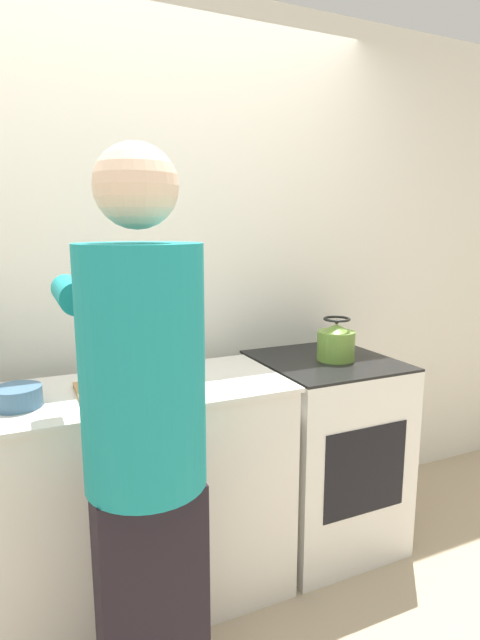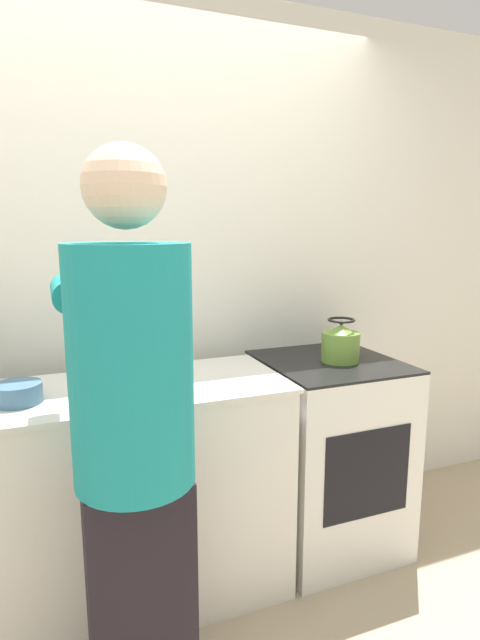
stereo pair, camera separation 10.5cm
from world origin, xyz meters
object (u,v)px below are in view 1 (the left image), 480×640
object	(u,v)px
knife	(128,386)
oven	(323,450)
bowl_prep	(17,397)
kettle	(336,342)
person	(144,436)
cutting_board	(117,389)

from	to	relation	value
knife	oven	bearing A→B (deg)	2.75
knife	bowl_prep	bearing A→B (deg)	177.93
oven	kettle	bearing A→B (deg)	-37.29
person	kettle	distance (m)	1.20
oven	kettle	size ratio (longest dim) A/B	4.55
oven	bowl_prep	xyz separation A→B (m)	(-1.35, -0.10, 0.50)
oven	kettle	xyz separation A→B (m)	(0.04, -0.03, 0.55)
bowl_prep	cutting_board	bearing A→B (deg)	5.04
person	cutting_board	xyz separation A→B (m)	(0.02, 0.52, -0.02)
knife	cutting_board	bearing A→B (deg)	141.31
person	kettle	world-z (taller)	person
oven	person	bearing A→B (deg)	-149.94
kettle	bowl_prep	distance (m)	1.39
knife	kettle	bearing A→B (deg)	1.04
person	oven	bearing A→B (deg)	30.06
oven	bowl_prep	bearing A→B (deg)	-175.83
person	cutting_board	world-z (taller)	person
person	knife	size ratio (longest dim) A/B	7.12
cutting_board	knife	xyz separation A→B (m)	(0.04, -0.03, 0.01)
oven	knife	bearing A→B (deg)	-174.46
person	knife	xyz separation A→B (m)	(0.06, 0.50, -0.01)
oven	person	size ratio (longest dim) A/B	0.53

